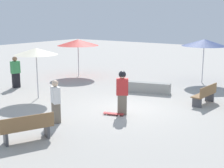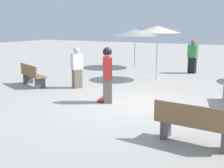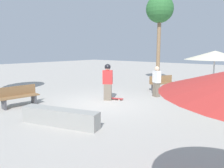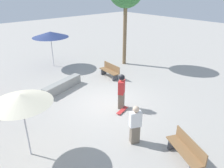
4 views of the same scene
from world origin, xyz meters
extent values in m
plane|color=#ADA8A0|center=(0.00, 0.00, 0.00)|extent=(60.00, 60.00, 0.00)
cube|color=#726656|center=(0.22, -0.73, 0.39)|extent=(0.43, 0.41, 0.77)
cube|color=red|center=(0.22, -0.73, 1.09)|extent=(0.52, 0.47, 0.64)
sphere|color=beige|center=(0.22, -0.73, 1.54)|extent=(0.25, 0.25, 0.25)
sphere|color=black|center=(0.22, -0.73, 1.57)|extent=(0.28, 0.28, 0.28)
cube|color=red|center=(0.02, -1.02, 0.06)|extent=(0.82, 0.43, 0.02)
cylinder|color=silver|center=(-0.20, -1.17, 0.03)|extent=(0.06, 0.04, 0.05)
cylinder|color=silver|center=(-0.25, -1.01, 0.03)|extent=(0.06, 0.04, 0.05)
cylinder|color=silver|center=(0.28, -1.03, 0.03)|extent=(0.06, 0.04, 0.05)
cylinder|color=silver|center=(0.23, -0.86, 0.03)|extent=(0.06, 0.04, 0.05)
cube|color=#47474C|center=(2.21, 1.91, 0.20)|extent=(0.40, 0.11, 0.40)
cube|color=olive|center=(2.26, 2.53, 0.42)|extent=(0.58, 1.63, 0.05)
cube|color=olive|center=(2.46, 2.51, 0.65)|extent=(0.18, 1.60, 0.40)
cube|color=#47474C|center=(-0.90, -5.19, 0.20)|extent=(0.39, 0.24, 0.40)
cube|color=#47474C|center=(-0.38, -4.05, 0.20)|extent=(0.39, 0.24, 0.40)
cube|color=olive|center=(-0.64, -4.62, 0.42)|extent=(1.07, 1.64, 0.05)
cube|color=olive|center=(-0.46, -4.71, 0.65)|extent=(0.70, 1.47, 0.40)
cylinder|color=#B7B7BC|center=(-7.39, -3.50, 1.00)|extent=(0.05, 0.05, 2.01)
cone|color=#99999E|center=(-7.39, -3.50, 1.95)|extent=(2.53, 2.53, 0.37)
cylinder|color=#B7B7BC|center=(-4.33, -0.96, 1.11)|extent=(0.05, 0.05, 2.22)
cone|color=beige|center=(-4.33, -0.96, 2.18)|extent=(1.96, 1.96, 0.30)
cube|color=black|center=(-6.99, -0.15, 0.39)|extent=(0.32, 0.40, 0.77)
cube|color=#388C4C|center=(-6.99, -0.15, 1.09)|extent=(0.34, 0.49, 0.64)
sphere|color=#8C6647|center=(-6.99, -0.15, 1.54)|extent=(0.25, 0.25, 0.25)
cube|color=#726656|center=(-1.16, -2.89, 0.36)|extent=(0.40, 0.35, 0.72)
cube|color=white|center=(-1.16, -2.89, 1.01)|extent=(0.48, 0.39, 0.59)
sphere|color=beige|center=(-1.16, -2.89, 1.42)|extent=(0.23, 0.23, 0.23)
camera|label=1|loc=(6.68, -10.34, 3.69)|focal=50.00mm
camera|label=2|loc=(8.26, 4.08, 2.38)|focal=50.00mm
camera|label=3|loc=(-6.40, 6.86, 2.36)|focal=35.00mm
camera|label=4|loc=(-6.12, -7.27, 5.35)|focal=35.00mm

